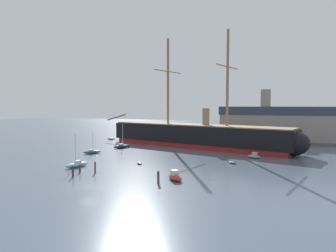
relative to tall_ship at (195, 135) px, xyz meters
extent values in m
plane|color=#4C5B6B|center=(-4.11, -47.81, -3.56)|extent=(400.00, 400.00, 0.00)
cube|color=maroon|center=(0.00, 0.00, -2.84)|extent=(55.36, 22.08, 1.43)
cube|color=black|center=(0.00, 0.00, 0.43)|extent=(57.66, 23.00, 5.12)
ellipsoid|color=black|center=(-25.51, 6.75, -0.28)|extent=(11.96, 10.13, 6.56)
ellipsoid|color=black|center=(25.51, -6.75, -0.28)|extent=(11.96, 10.13, 6.56)
cube|color=#9E7F5B|center=(0.00, 0.00, 3.15)|extent=(56.38, 22.04, 0.31)
cylinder|color=#936642|center=(-9.70, 2.57, 16.31)|extent=(0.72, 0.72, 26.64)
cylinder|color=#936642|center=(-9.70, 2.57, 19.51)|extent=(3.80, 13.38, 0.29)
cylinder|color=#936642|center=(9.71, -2.57, 16.31)|extent=(0.72, 0.72, 26.64)
cylinder|color=#936642|center=(9.71, -2.57, 19.51)|extent=(3.80, 13.38, 0.29)
cylinder|color=#936642|center=(-31.74, 8.40, 4.66)|extent=(8.90, 2.82, 2.73)
cylinder|color=gray|center=(3.33, -0.88, 5.56)|extent=(2.05, 2.05, 5.12)
ellipsoid|color=#7FB2D6|center=(-14.92, -36.32, -3.06)|extent=(3.05, 5.46, 0.99)
cube|color=beige|center=(-14.84, -36.07, -2.50)|extent=(1.21, 1.50, 0.52)
cylinder|color=silver|center=(-15.00, -36.57, 0.24)|extent=(0.13, 0.13, 6.01)
ellipsoid|color=#B22D28|center=(7.35, -39.42, -3.09)|extent=(3.94, 4.06, 0.93)
cube|color=beige|center=(7.16, -39.22, -2.35)|extent=(1.62, 1.63, 0.93)
ellipsoid|color=gray|center=(-4.27, -29.20, -3.33)|extent=(1.98, 2.03, 0.47)
cube|color=#B2ADA3|center=(-4.27, -29.20, -3.15)|extent=(0.66, 0.63, 0.07)
ellipsoid|color=#236670|center=(-21.96, -20.81, -3.13)|extent=(4.15, 4.16, 0.86)
cube|color=beige|center=(-22.12, -20.97, -2.65)|extent=(1.33, 1.33, 0.45)
cylinder|color=silver|center=(-21.80, -20.64, -0.27)|extent=(0.11, 0.11, 5.20)
ellipsoid|color=#236670|center=(14.22, -21.76, -3.33)|extent=(2.10, 1.61, 0.45)
cube|color=beige|center=(14.22, -21.76, -3.16)|extent=(0.47, 0.72, 0.07)
ellipsoid|color=#1E284C|center=(-19.65, -9.36, -3.06)|extent=(4.27, 5.30, 1.01)
cube|color=beige|center=(-19.80, -9.58, -2.49)|extent=(1.46, 1.59, 0.53)
cylinder|color=silver|center=(-19.51, -9.13, 0.30)|extent=(0.13, 0.13, 6.10)
ellipsoid|color=gray|center=(17.90, -12.97, -3.17)|extent=(3.65, 2.66, 0.79)
cube|color=#B2ADA3|center=(18.12, -13.07, -2.54)|extent=(1.31, 1.26, 0.79)
ellipsoid|color=gray|center=(-34.12, 8.57, -3.23)|extent=(3.07, 2.16, 0.67)
cube|color=beige|center=(-34.12, 8.57, -2.98)|extent=(0.62, 1.07, 0.10)
ellipsoid|color=gray|center=(23.88, 3.00, -3.31)|extent=(1.47, 2.27, 0.49)
cube|color=#4C4C51|center=(23.88, 3.00, -3.13)|extent=(0.80, 0.40, 0.08)
ellipsoid|color=#7FB2D6|center=(-4.02, 18.26, -3.16)|extent=(4.35, 2.60, 0.79)
cube|color=#B2ADA3|center=(-4.21, 18.33, -2.72)|extent=(1.22, 1.00, 0.42)
cylinder|color=silver|center=(-3.82, 18.19, -0.53)|extent=(0.10, 0.10, 4.80)
cylinder|color=#423323|center=(-11.38, -40.05, -2.81)|extent=(0.34, 0.34, 1.49)
cylinder|color=#4C3D2D|center=(-8.37, -39.51, -2.51)|extent=(0.30, 0.30, 2.10)
cylinder|color=#423323|center=(-10.21, -43.54, -2.55)|extent=(0.37, 0.37, 2.01)
cylinder|color=#4C3D2D|center=(5.51, -42.39, -2.56)|extent=(0.39, 0.39, 2.01)
cube|color=#565659|center=(22.65, 23.66, -3.16)|extent=(41.48, 14.53, 0.80)
cube|color=gray|center=(22.65, 23.66, 1.47)|extent=(37.71, 12.11, 8.45)
cube|color=#333D4C|center=(22.65, 23.66, 7.10)|extent=(38.46, 12.35, 2.81)
cube|color=gray|center=(18.60, 23.66, 11.46)|extent=(3.20, 3.20, 5.91)
ellipsoid|color=silver|center=(4.78, -21.43, 7.43)|extent=(0.33, 0.17, 0.11)
sphere|color=silver|center=(4.97, -21.47, 7.44)|extent=(0.09, 0.09, 0.09)
cube|color=#ADA89E|center=(4.85, -21.07, 7.45)|extent=(0.23, 0.63, 0.13)
cube|color=#ADA89E|center=(4.71, -21.79, 7.45)|extent=(0.23, 0.63, 0.13)
camera|label=1|loc=(23.76, -86.52, 9.06)|focal=32.28mm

